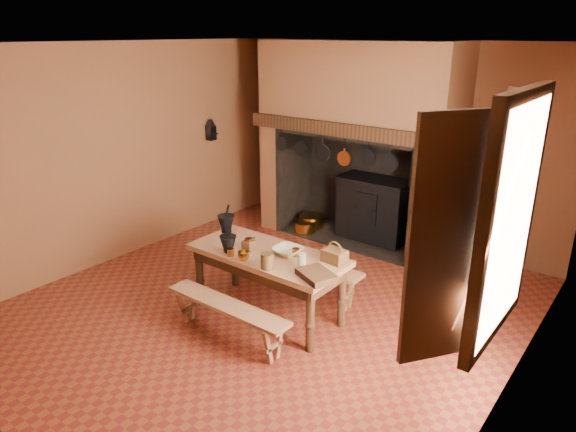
% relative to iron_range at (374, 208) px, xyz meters
% --- Properties ---
extents(floor, '(5.50, 5.50, 0.00)m').
position_rel_iron_range_xyz_m(floor, '(0.04, -2.45, -0.48)').
color(floor, brown).
rests_on(floor, ground).
extents(ceiling, '(5.50, 5.50, 0.00)m').
position_rel_iron_range_xyz_m(ceiling, '(0.04, -2.45, 2.32)').
color(ceiling, silver).
rests_on(ceiling, back_wall).
extents(back_wall, '(5.00, 0.02, 2.80)m').
position_rel_iron_range_xyz_m(back_wall, '(0.04, 0.30, 0.92)').
color(back_wall, brown).
rests_on(back_wall, floor).
extents(wall_left, '(0.02, 5.50, 2.80)m').
position_rel_iron_range_xyz_m(wall_left, '(-2.46, -2.45, 0.92)').
color(wall_left, brown).
rests_on(wall_left, floor).
extents(wall_right, '(0.02, 5.50, 2.80)m').
position_rel_iron_range_xyz_m(wall_right, '(2.54, -2.45, 0.92)').
color(wall_right, brown).
rests_on(wall_right, floor).
extents(chimney_breast, '(2.95, 0.96, 2.80)m').
position_rel_iron_range_xyz_m(chimney_breast, '(-0.26, -0.14, 1.33)').
color(chimney_breast, brown).
rests_on(chimney_breast, floor).
extents(iron_range, '(1.12, 0.55, 1.60)m').
position_rel_iron_range_xyz_m(iron_range, '(0.00, 0.00, 0.00)').
color(iron_range, black).
rests_on(iron_range, floor).
extents(hearth_pans, '(0.51, 0.62, 0.20)m').
position_rel_iron_range_xyz_m(hearth_pans, '(-1.01, -0.23, -0.39)').
color(hearth_pans, '#B57529').
rests_on(hearth_pans, floor).
extents(hanging_pans, '(1.92, 0.29, 0.27)m').
position_rel_iron_range_xyz_m(hanging_pans, '(-0.30, -0.64, 0.88)').
color(hanging_pans, black).
rests_on(hanging_pans, chimney_breast).
extents(onion_string, '(0.12, 0.10, 0.46)m').
position_rel_iron_range_xyz_m(onion_string, '(1.04, -0.66, 0.85)').
color(onion_string, '#9B5F1C').
rests_on(onion_string, chimney_breast).
extents(herb_bunch, '(0.20, 0.20, 0.35)m').
position_rel_iron_range_xyz_m(herb_bunch, '(1.22, -0.66, 0.90)').
color(herb_bunch, '#53602D').
rests_on(herb_bunch, chimney_breast).
extents(window, '(0.39, 1.75, 1.76)m').
position_rel_iron_range_xyz_m(window, '(2.39, -2.85, 1.22)').
color(window, white).
rests_on(window, wall_right).
extents(wall_coffee_mill, '(0.23, 0.16, 0.31)m').
position_rel_iron_range_xyz_m(wall_coffee_mill, '(-2.38, -0.90, 1.03)').
color(wall_coffee_mill, black).
rests_on(wall_coffee_mill, wall_left).
extents(work_table, '(1.69, 0.75, 0.73)m').
position_rel_iron_range_xyz_m(work_table, '(0.14, -2.59, 0.13)').
color(work_table, '#A8744D').
rests_on(work_table, floor).
extents(bench_front, '(1.44, 0.25, 0.40)m').
position_rel_iron_range_xyz_m(bench_front, '(0.14, -3.21, -0.18)').
color(bench_front, '#A8744D').
rests_on(bench_front, floor).
extents(bench_back, '(1.54, 0.27, 0.43)m').
position_rel_iron_range_xyz_m(bench_back, '(0.14, -1.99, -0.16)').
color(bench_back, '#A8744D').
rests_on(bench_back, floor).
extents(mortar_large, '(0.20, 0.20, 0.34)m').
position_rel_iron_range_xyz_m(mortar_large, '(-0.61, -2.43, 0.36)').
color(mortar_large, black).
rests_on(mortar_large, work_table).
extents(mortar_small, '(0.18, 0.18, 0.31)m').
position_rel_iron_range_xyz_m(mortar_small, '(-0.19, -2.83, 0.35)').
color(mortar_small, black).
rests_on(mortar_small, work_table).
extents(coffee_grinder, '(0.15, 0.11, 0.17)m').
position_rel_iron_range_xyz_m(coffee_grinder, '(-0.06, -2.67, 0.31)').
color(coffee_grinder, '#331A10').
rests_on(coffee_grinder, work_table).
extents(brass_mug_a, '(0.09, 0.09, 0.08)m').
position_rel_iron_range_xyz_m(brass_mug_a, '(-0.11, -2.88, 0.29)').
color(brass_mug_a, '#B57529').
rests_on(brass_mug_a, work_table).
extents(brass_mug_b, '(0.09, 0.09, 0.09)m').
position_rel_iron_range_xyz_m(brass_mug_b, '(0.43, -2.48, 0.29)').
color(brass_mug_b, '#B57529').
rests_on(brass_mug_b, work_table).
extents(mixing_bowl, '(0.31, 0.31, 0.07)m').
position_rel_iron_range_xyz_m(mixing_bowl, '(0.33, -2.50, 0.29)').
color(mixing_bowl, beige).
rests_on(mixing_bowl, work_table).
extents(stoneware_crock, '(0.14, 0.14, 0.16)m').
position_rel_iron_range_xyz_m(stoneware_crock, '(0.38, -2.88, 0.33)').
color(stoneware_crock, '#53341F').
rests_on(stoneware_crock, work_table).
extents(glass_jar, '(0.11, 0.11, 0.15)m').
position_rel_iron_range_xyz_m(glass_jar, '(0.64, -2.67, 0.32)').
color(glass_jar, beige).
rests_on(glass_jar, work_table).
extents(wicker_basket, '(0.25, 0.19, 0.22)m').
position_rel_iron_range_xyz_m(wicker_basket, '(0.82, -2.36, 0.32)').
color(wicker_basket, '#442B14').
rests_on(wicker_basket, work_table).
extents(wooden_tray, '(0.44, 0.38, 0.06)m').
position_rel_iron_range_xyz_m(wooden_tray, '(0.88, -2.77, 0.28)').
color(wooden_tray, '#331A10').
rests_on(wooden_tray, work_table).
extents(brass_cup, '(0.14, 0.14, 0.10)m').
position_rel_iron_range_xyz_m(brass_cup, '(0.07, -2.88, 0.30)').
color(brass_cup, '#B57529').
rests_on(brass_cup, work_table).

